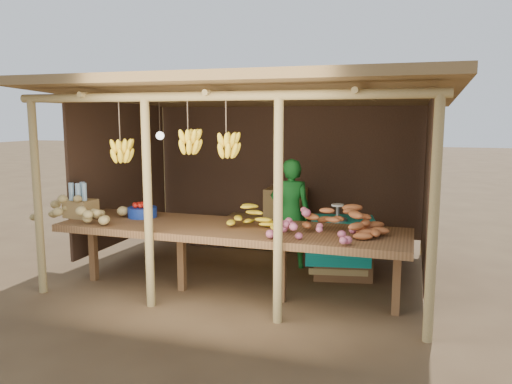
% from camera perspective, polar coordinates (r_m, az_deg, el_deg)
% --- Properties ---
extents(ground, '(60.00, 60.00, 0.00)m').
position_cam_1_polar(ground, '(6.62, 0.00, -9.02)').
color(ground, brown).
rests_on(ground, ground).
extents(stall_structure, '(4.70, 3.50, 2.43)m').
position_cam_1_polar(stall_structure, '(6.37, -0.21, 7.89)').
color(stall_structure, tan).
rests_on(stall_structure, ground).
extents(counter, '(3.90, 1.05, 0.80)m').
position_cam_1_polar(counter, '(5.56, -2.99, -4.57)').
color(counter, brown).
rests_on(counter, ground).
extents(potato_heap, '(1.23, 1.02, 0.37)m').
position_cam_1_polar(potato_heap, '(6.22, -19.47, -1.33)').
color(potato_heap, tan).
rests_on(potato_heap, counter).
extents(sweet_potato_heap, '(1.05, 0.87, 0.36)m').
position_cam_1_polar(sweet_potato_heap, '(5.29, 9.37, -2.70)').
color(sweet_potato_heap, '#A4562A').
rests_on(sweet_potato_heap, counter).
extents(onion_heap, '(0.98, 0.75, 0.36)m').
position_cam_1_polar(onion_heap, '(5.01, 6.38, -3.24)').
color(onion_heap, '#B3576F').
rests_on(onion_heap, counter).
extents(banana_pile, '(0.54, 0.33, 0.34)m').
position_cam_1_polar(banana_pile, '(5.52, -0.04, -2.16)').
color(banana_pile, yellow).
rests_on(banana_pile, counter).
extents(tomato_basin, '(0.35, 0.35, 0.18)m').
position_cam_1_polar(tomato_basin, '(6.19, -12.86, -2.13)').
color(tomato_basin, navy).
rests_on(tomato_basin, counter).
extents(bottle_box, '(0.36, 0.30, 0.43)m').
position_cam_1_polar(bottle_box, '(6.38, -19.41, -1.29)').
color(bottle_box, '#9E7C47').
rests_on(bottle_box, counter).
extents(vendor, '(0.60, 0.46, 1.46)m').
position_cam_1_polar(vendor, '(6.65, 3.96, -2.46)').
color(vendor, '#176922').
rests_on(vendor, ground).
extents(tarp_crate, '(0.91, 0.82, 0.95)m').
position_cam_1_polar(tarp_crate, '(6.44, 9.82, -6.06)').
color(tarp_crate, brown).
rests_on(tarp_crate, ground).
extents(carton_stack, '(1.20, 0.46, 0.91)m').
position_cam_1_polar(carton_stack, '(7.66, 1.87, -3.48)').
color(carton_stack, '#9E7C47').
rests_on(carton_stack, ground).
extents(burlap_sacks, '(0.77, 0.40, 0.54)m').
position_cam_1_polar(burlap_sacks, '(7.92, -5.42, -4.35)').
color(burlap_sacks, '#432D1F').
rests_on(burlap_sacks, ground).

